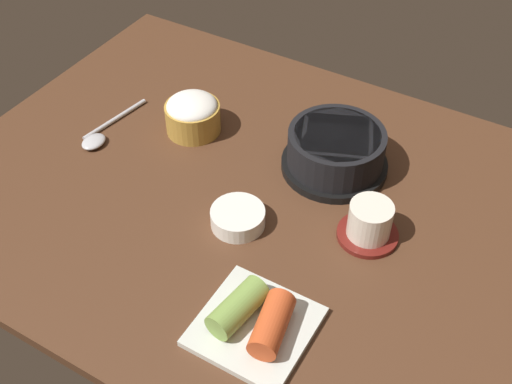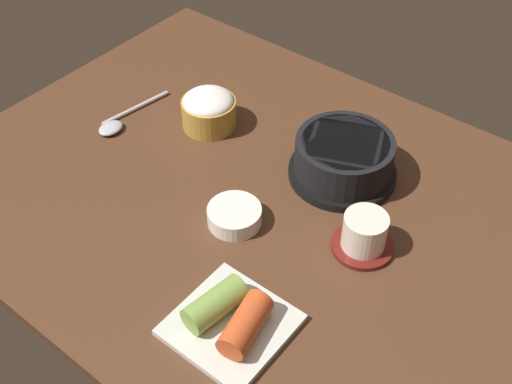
{
  "view_description": "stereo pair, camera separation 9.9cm",
  "coord_description": "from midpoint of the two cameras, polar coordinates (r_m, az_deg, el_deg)",
  "views": [
    {
      "loc": [
        37.94,
        -63.38,
        74.2
      ],
      "look_at": [
        2.0,
        -2.0,
        5.0
      ],
      "focal_mm": 45.12,
      "sensor_mm": 36.0,
      "label": 1
    },
    {
      "loc": [
        46.12,
        -57.79,
        74.2
      ],
      "look_at": [
        2.0,
        -2.0,
        5.0
      ],
      "focal_mm": 45.12,
      "sensor_mm": 36.0,
      "label": 2
    }
  ],
  "objects": [
    {
      "name": "tea_cup_with_saucer",
      "position": [
        0.95,
        7.12,
        -2.88
      ],
      "size": [
        9.28,
        9.28,
        6.29
      ],
      "color": "maroon",
      "rests_on": "dining_table"
    },
    {
      "name": "spoon",
      "position": [
        1.18,
        -16.0,
        4.81
      ],
      "size": [
        4.5,
        16.73,
        1.35
      ],
      "color": "#B7B7BC",
      "rests_on": "dining_table"
    },
    {
      "name": "banchan_cup_center",
      "position": [
        0.98,
        -4.53,
        -2.38
      ],
      "size": [
        8.36,
        8.36,
        2.81
      ],
      "color": "white",
      "rests_on": "dining_table"
    },
    {
      "name": "dining_table",
      "position": [
        1.04,
        -3.12,
        -0.66
      ],
      "size": [
        100.0,
        76.0,
        2.0
      ],
      "primitive_type": "cube",
      "color": "#4C2D1C",
      "rests_on": "ground"
    },
    {
      "name": "kimchi_plate",
      "position": [
        0.85,
        -3.51,
        -11.5
      ],
      "size": [
        14.59,
        14.59,
        4.93
      ],
      "color": "silver",
      "rests_on": "dining_table"
    },
    {
      "name": "rice_bowl",
      "position": [
        1.14,
        -8.14,
        6.77
      ],
      "size": [
        9.71,
        9.71,
        6.91
      ],
      "color": "#B78C38",
      "rests_on": "dining_table"
    },
    {
      "name": "stone_pot",
      "position": [
        1.05,
        4.43,
        3.57
      ],
      "size": [
        17.74,
        17.74,
        7.34
      ],
      "color": "black",
      "rests_on": "dining_table"
    }
  ]
}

